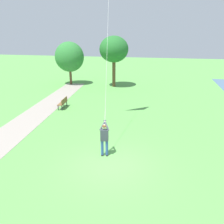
{
  "coord_description": "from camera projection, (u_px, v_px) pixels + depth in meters",
  "views": [
    {
      "loc": [
        2.32,
        -8.84,
        5.81
      ],
      "look_at": [
        -0.24,
        1.38,
        2.2
      ],
      "focal_mm": 34.96,
      "sensor_mm": 36.0,
      "label": 1
    }
  ],
  "objects": [
    {
      "name": "tree_behind_path",
      "position": [
        69.0,
        57.0,
        27.5
      ],
      "size": [
        3.68,
        3.32,
        5.36
      ],
      "color": "brown",
      "rests_on": "ground"
    },
    {
      "name": "walkway_path",
      "position": [
        11.0,
        133.0,
        13.99
      ],
      "size": [
        6.82,
        32.02,
        0.02
      ],
      "primitive_type": "cube",
      "rotation": [
        0.0,
        0.0,
        0.14
      ],
      "color": "gray",
      "rests_on": "ground"
    },
    {
      "name": "park_bench_near_walkway",
      "position": [
        63.0,
        102.0,
        18.83
      ],
      "size": [
        0.64,
        1.55,
        0.88
      ],
      "color": "brown",
      "rests_on": "ground"
    },
    {
      "name": "tree_lakeside_far",
      "position": [
        114.0,
        50.0,
        25.91
      ],
      "size": [
        3.43,
        3.73,
        6.04
      ],
      "color": "brown",
      "rests_on": "ground"
    },
    {
      "name": "person_kite_flyer",
      "position": [
        104.0,
        137.0,
        11.02
      ],
      "size": [
        0.51,
        0.63,
        1.83
      ],
      "color": "#232328",
      "rests_on": "ground"
    },
    {
      "name": "ground_plane",
      "position": [
        110.0,
        164.0,
        10.53
      ],
      "size": [
        120.0,
        120.0,
        0.0
      ],
      "primitive_type": "plane",
      "color": "#569947"
    }
  ]
}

